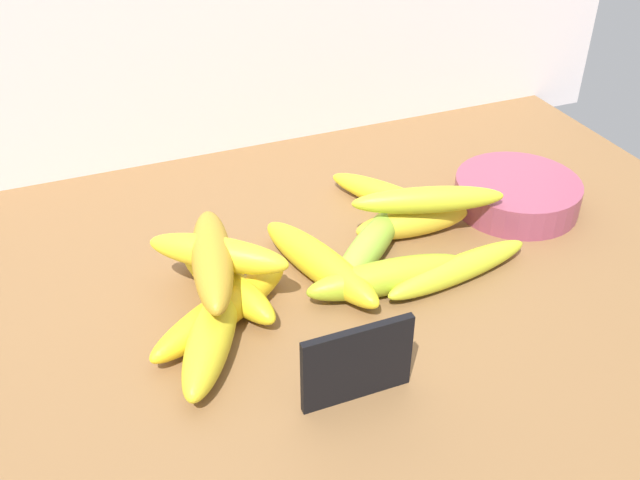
{
  "coord_description": "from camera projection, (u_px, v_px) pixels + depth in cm",
  "views": [
    {
      "loc": [
        -25.44,
        -58.8,
        54.09
      ],
      "look_at": [
        -0.38,
        3.3,
        8.0
      ],
      "focal_mm": 40.21,
      "sensor_mm": 36.0,
      "label": 1
    }
  ],
  "objects": [
    {
      "name": "banana_10",
      "position": [
        212.0,
        259.0,
        0.76
      ],
      "size": [
        7.94,
        18.71,
        4.34
      ],
      "primitive_type": "ellipsoid",
      "rotation": [
        0.0,
        0.0,
        4.51
      ],
      "color": "#B98B25",
      "rests_on": "banana_5"
    },
    {
      "name": "counter_top",
      "position": [
        334.0,
        301.0,
        0.83
      ],
      "size": [
        110.0,
        76.0,
        3.0
      ],
      "primitive_type": "cube",
      "color": "brown",
      "rests_on": "ground"
    },
    {
      "name": "banana_11",
      "position": [
        218.0,
        253.0,
        0.77
      ],
      "size": [
        15.08,
        12.93,
        3.77
      ],
      "primitive_type": "ellipsoid",
      "rotation": [
        0.0,
        0.0,
        5.62
      ],
      "color": "yellow",
      "rests_on": "banana_5"
    },
    {
      "name": "banana_0",
      "position": [
        388.0,
        277.0,
        0.8
      ],
      "size": [
        19.58,
        5.44,
        4.06
      ],
      "primitive_type": "ellipsoid",
      "rotation": [
        0.0,
        0.0,
        6.21
      ],
      "color": "#9BB626",
      "rests_on": "counter_top"
    },
    {
      "name": "banana_9",
      "position": [
        428.0,
        200.0,
        0.88
      ],
      "size": [
        19.2,
        8.45,
        3.32
      ],
      "primitive_type": "ellipsoid",
      "rotation": [
        0.0,
        0.0,
        2.86
      ],
      "color": "gold",
      "rests_on": "banana_8"
    },
    {
      "name": "banana_6",
      "position": [
        391.0,
        197.0,
        0.96
      ],
      "size": [
        12.73,
        17.73,
        3.37
      ],
      "primitive_type": "ellipsoid",
      "rotation": [
        0.0,
        0.0,
        2.12
      ],
      "color": "yellow",
      "rests_on": "counter_top"
    },
    {
      "name": "chalkboard_sign",
      "position": [
        357.0,
        366.0,
        0.66
      ],
      "size": [
        11.0,
        1.8,
        8.4
      ],
      "color": "black",
      "rests_on": "counter_top"
    },
    {
      "name": "banana_5",
      "position": [
        226.0,
        284.0,
        0.79
      ],
      "size": [
        9.48,
        17.43,
        4.07
      ],
      "primitive_type": "ellipsoid",
      "rotation": [
        0.0,
        0.0,
        5.05
      ],
      "color": "yellow",
      "rests_on": "counter_top"
    },
    {
      "name": "banana_4",
      "position": [
        369.0,
        246.0,
        0.86
      ],
      "size": [
        17.8,
        16.66,
        3.84
      ],
      "primitive_type": "ellipsoid",
      "rotation": [
        0.0,
        0.0,
        3.88
      ],
      "color": "#91BB39",
      "rests_on": "counter_top"
    },
    {
      "name": "banana_8",
      "position": [
        413.0,
        222.0,
        0.9
      ],
      "size": [
        15.47,
        4.81,
        3.79
      ],
      "primitive_type": "ellipsoid",
      "rotation": [
        0.0,
        0.0,
        3.07
      ],
      "color": "gold",
      "rests_on": "counter_top"
    },
    {
      "name": "banana_1",
      "position": [
        458.0,
        269.0,
        0.82
      ],
      "size": [
        20.26,
        6.45,
        3.21
      ],
      "primitive_type": "ellipsoid",
      "rotation": [
        0.0,
        0.0,
        0.17
      ],
      "color": "gold",
      "rests_on": "counter_top"
    },
    {
      "name": "banana_7",
      "position": [
        212.0,
        335.0,
        0.72
      ],
      "size": [
        11.98,
        17.97,
        4.39
      ],
      "primitive_type": "ellipsoid",
      "rotation": [
        0.0,
        0.0,
        4.25
      ],
      "color": "gold",
      "rests_on": "counter_top"
    },
    {
      "name": "banana_3",
      "position": [
        319.0,
        263.0,
        0.83
      ],
      "size": [
        9.78,
        20.45,
        4.23
      ],
      "primitive_type": "ellipsoid",
      "rotation": [
        0.0,
        0.0,
        5.0
      ],
      "color": "yellow",
      "rests_on": "counter_top"
    },
    {
      "name": "banana_2",
      "position": [
        222.0,
        311.0,
        0.76
      ],
      "size": [
        18.84,
        12.9,
        3.91
      ],
      "primitive_type": "ellipsoid",
      "rotation": [
        0.0,
        0.0,
        0.51
      ],
      "color": "yellow",
      "rests_on": "counter_top"
    },
    {
      "name": "fruit_bowl",
      "position": [
        517.0,
        194.0,
        0.95
      ],
      "size": [
        16.49,
        16.49,
        4.1
      ],
      "primitive_type": "cylinder",
      "color": "#904057",
      "rests_on": "counter_top"
    }
  ]
}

